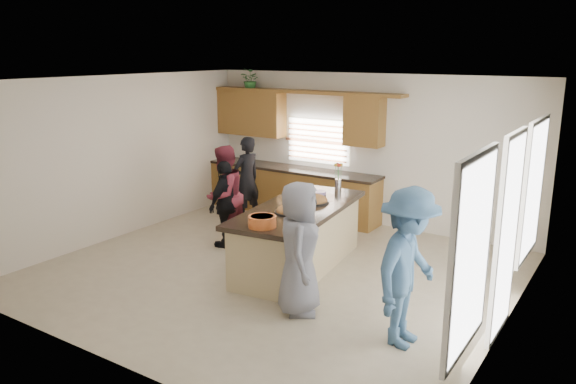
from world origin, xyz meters
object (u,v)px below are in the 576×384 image
Objects in this scene: island at (299,239)px; woman_left_mid at (224,195)px; salad_bowl at (262,221)px; woman_left_back at (247,179)px; woman_right_front at (299,248)px; woman_left_front at (226,204)px; woman_right_back at (408,268)px.

island is 1.68m from woman_left_mid.
woman_left_back is at bearing 130.57° from salad_bowl.
woman_left_mid reaches higher than woman_right_front.
woman_right_front is at bearing 55.16° from woman_left_front.
salad_bowl is at bearing 87.05° from woman_right_back.
island is 1.93× the size of woman_left_front.
woman_right_back is (2.21, -1.30, 0.45)m from island.
island is 1.55m from woman_right_front.
woman_right_back is (3.83, -1.53, 0.06)m from woman_left_mid.
woman_right_back is at bearing -5.55° from salad_bowl.
woman_left_front is at bearing 50.22° from woman_left_mid.
woman_left_mid is (-1.74, 1.33, -0.19)m from salad_bowl.
salad_bowl is at bearing 46.67° from woman_right_front.
woman_left_front is at bearing 167.16° from island.
woman_left_front reaches higher than salad_bowl.
woman_left_mid is at bearing 29.23° from woman_right_front.
island is 1.24m from salad_bowl.
woman_left_mid is at bearing 70.79° from woman_right_back.
salad_bowl is 0.22× the size of woman_left_mid.
woman_right_front is at bearing -64.56° from island.
woman_left_front is 2.72m from woman_right_front.
salad_bowl reaches higher than island.
woman_right_back reaches higher than island.
island is 2.60m from woman_right_back.
woman_left_back is (-2.12, 1.52, 0.36)m from island.
woman_left_mid is (0.50, -1.28, 0.03)m from woman_left_back.
salad_bowl is 0.23× the size of woman_left_back.
woman_left_mid is 1.00× the size of woman_right_front.
woman_right_back is at bearing 64.52° from woman_left_mid.
woman_left_front is 4.00m from woman_right_back.
salad_bowl is at bearing 51.59° from woman_left_back.
woman_left_back reaches higher than salad_bowl.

